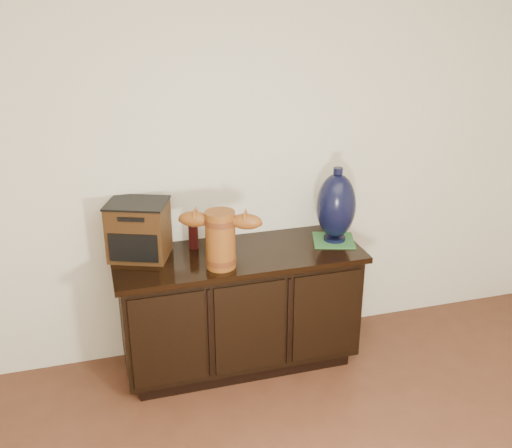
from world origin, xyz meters
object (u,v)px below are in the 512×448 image
object	(u,v)px
sideboard	(239,308)
lamp_base	(336,206)
terracotta_vessel	(220,236)
spray_can	(193,235)
tv_radio	(139,230)

from	to	relation	value
sideboard	lamp_base	distance (m)	0.85
terracotta_vessel	lamp_base	bearing A→B (deg)	35.17
terracotta_vessel	spray_can	world-z (taller)	terracotta_vessel
sideboard	terracotta_vessel	xyz separation A→B (m)	(-0.14, -0.14, 0.55)
terracotta_vessel	tv_radio	size ratio (longest dim) A/B	1.12
terracotta_vessel	tv_radio	distance (m)	0.49
terracotta_vessel	spray_can	xyz separation A→B (m)	(-0.10, 0.29, -0.10)
sideboard	lamp_base	world-z (taller)	lamp_base
tv_radio	lamp_base	distance (m)	1.17
tv_radio	lamp_base	bearing A→B (deg)	15.85
terracotta_vessel	tv_radio	xyz separation A→B (m)	(-0.42, 0.26, -0.02)
sideboard	spray_can	xyz separation A→B (m)	(-0.24, 0.15, 0.45)
sideboard	tv_radio	bearing A→B (deg)	167.76
sideboard	terracotta_vessel	distance (m)	0.59
tv_radio	lamp_base	size ratio (longest dim) A/B	0.89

